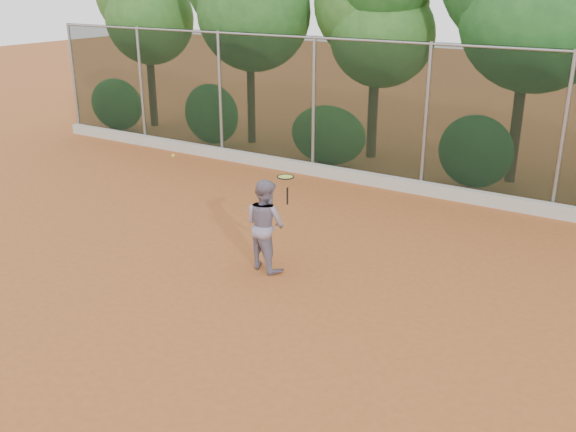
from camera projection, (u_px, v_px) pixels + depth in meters
The scene contains 6 objects.
ground at pixel (254, 311), 9.89m from camera, with size 80.00×80.00×0.00m, color #A15526.
concrete_curb at pixel (418, 187), 15.25m from camera, with size 24.00×0.20×0.30m, color #BBB7AD.
tennis_player at pixel (265, 225), 11.09m from camera, with size 0.79×0.62×1.63m, color gray.
chainlink_fence at pixel (426, 115), 14.80m from camera, with size 24.09×0.09×3.50m.
tennis_racket at pixel (286, 179), 10.56m from camera, with size 0.31×0.31×0.51m.
tennis_ball_in_flight at pixel (173, 156), 11.95m from camera, with size 0.06×0.06×0.06m.
Camera 1 is at (5.12, -7.14, 4.82)m, focal length 40.00 mm.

